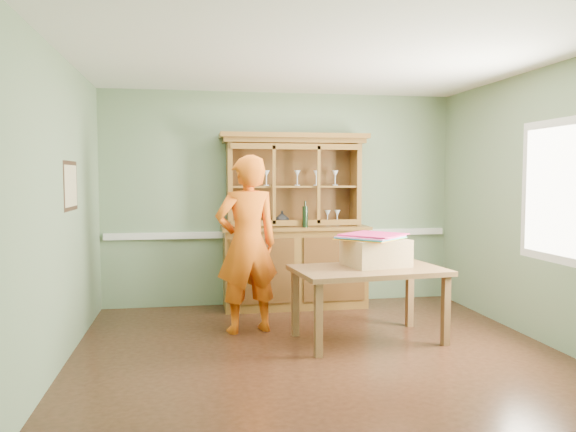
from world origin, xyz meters
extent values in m
plane|color=#492617|center=(0.00, 0.00, 0.00)|extent=(4.50, 4.50, 0.00)
plane|color=white|center=(0.00, 0.00, 2.70)|extent=(4.50, 4.50, 0.00)
plane|color=gray|center=(0.00, 2.00, 1.35)|extent=(4.50, 0.00, 4.50)
plane|color=gray|center=(-2.25, 0.00, 1.35)|extent=(0.00, 4.00, 4.00)
plane|color=gray|center=(2.25, 0.00, 1.35)|extent=(0.00, 4.00, 4.00)
plane|color=gray|center=(0.00, -2.00, 1.35)|extent=(4.50, 0.00, 4.50)
cube|color=white|center=(0.00, 1.98, 0.90)|extent=(4.41, 0.05, 0.08)
cube|color=#362115|center=(-2.23, 0.30, 1.55)|extent=(0.03, 0.60, 0.46)
cube|color=#C2B98E|center=(-2.22, 0.30, 1.55)|extent=(0.01, 0.52, 0.38)
cube|color=white|center=(2.23, -0.30, 1.50)|extent=(0.03, 0.96, 1.36)
cube|color=white|center=(2.22, -0.30, 1.50)|extent=(0.01, 0.80, 1.20)
cube|color=brown|center=(0.13, 1.73, 0.49)|extent=(1.77, 0.54, 0.98)
cube|color=brown|center=(0.13, 1.72, 1.00)|extent=(1.82, 0.60, 0.04)
cube|color=#552F14|center=(0.13, 1.98, 1.54)|extent=(1.67, 0.04, 1.03)
cube|color=brown|center=(-0.68, 1.81, 1.54)|extent=(0.06, 0.37, 1.03)
cube|color=brown|center=(0.93, 1.81, 1.54)|extent=(0.06, 0.37, 1.03)
cube|color=brown|center=(0.13, 1.81, 2.08)|extent=(1.77, 0.43, 0.06)
cube|color=brown|center=(0.13, 1.79, 2.14)|extent=(1.84, 0.47, 0.06)
cube|color=brown|center=(0.13, 1.81, 1.51)|extent=(1.55, 0.32, 0.02)
imported|color=#B2B2B7|center=(-0.02, 1.81, 1.11)|extent=(0.18, 0.18, 0.19)
imported|color=yellow|center=(-0.31, 1.81, 1.05)|extent=(0.21, 0.21, 0.05)
cylinder|color=black|center=(0.23, 1.56, 1.18)|extent=(0.07, 0.07, 0.31)
cube|color=brown|center=(0.59, 0.17, 0.71)|extent=(1.55, 1.03, 0.05)
cube|color=brown|center=(-0.02, -0.26, 0.34)|extent=(0.08, 0.08, 0.68)
cube|color=brown|center=(-0.10, 0.46, 0.34)|extent=(0.08, 0.08, 0.68)
cube|color=brown|center=(1.27, -0.12, 0.34)|extent=(0.08, 0.08, 0.68)
cube|color=brown|center=(1.20, 0.60, 0.34)|extent=(0.08, 0.08, 0.68)
cube|color=tan|center=(0.70, 0.29, 0.87)|extent=(0.67, 0.59, 0.27)
cube|color=orange|center=(0.65, 0.30, 1.01)|extent=(0.76, 0.76, 0.01)
cube|color=#3AC770|center=(0.65, 0.30, 1.02)|extent=(0.76, 0.76, 0.01)
cube|color=#3099E4|center=(0.65, 0.30, 1.03)|extent=(0.76, 0.76, 0.01)
cube|color=#FF78CC|center=(0.65, 0.30, 1.04)|extent=(0.76, 0.76, 0.01)
cube|color=#E8236B|center=(0.65, 0.30, 1.04)|extent=(0.76, 0.76, 0.01)
cube|color=#E42269|center=(0.65, 0.30, 1.05)|extent=(0.76, 0.76, 0.01)
imported|color=#E15A0E|center=(-0.57, 0.70, 0.93)|extent=(0.76, 0.59, 1.86)
camera|label=1|loc=(-1.15, -5.12, 1.63)|focal=35.00mm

